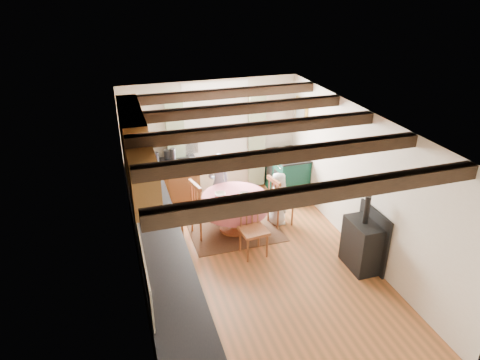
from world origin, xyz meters
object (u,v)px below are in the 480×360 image
object	(u,v)px
dining_table	(235,213)
child_far	(219,183)
child_right	(278,199)
cast_iron_stove	(363,233)
chair_near	(254,229)
chair_right	(281,201)
chair_left	(187,213)
aga_range	(287,174)
cup	(235,204)

from	to	relation	value
dining_table	child_far	distance (m)	0.81
dining_table	child_right	size ratio (longest dim) A/B	1.15
cast_iron_stove	child_far	xyz separation A→B (m)	(-1.68, 2.39, -0.02)
chair_near	chair_right	bearing A→B (deg)	39.09
chair_left	child_far	xyz separation A→B (m)	(0.79, 0.79, 0.09)
aga_range	chair_left	bearing A→B (deg)	-154.46
chair_left	child_right	xyz separation A→B (m)	(1.72, 0.05, -0.02)
chair_near	child_far	size ratio (longest dim) A/B	0.80
chair_near	chair_left	distance (m)	1.23
child_far	child_right	bearing A→B (deg)	126.42
child_far	child_right	xyz separation A→B (m)	(0.93, -0.74, -0.11)
cup	child_far	bearing A→B (deg)	88.96
chair_near	chair_left	xyz separation A→B (m)	(-0.96, 0.77, 0.03)
chair_left	aga_range	world-z (taller)	chair_left
cast_iron_stove	child_right	bearing A→B (deg)	114.45
chair_left	cast_iron_stove	distance (m)	2.94
chair_near	child_far	bearing A→B (deg)	90.89
aga_range	child_right	distance (m)	1.25
child_far	child_right	world-z (taller)	child_far
chair_near	cup	world-z (taller)	chair_near
cast_iron_stove	child_far	bearing A→B (deg)	125.14
chair_right	aga_range	size ratio (longest dim) A/B	0.99
cup	dining_table	bearing A→B (deg)	73.03
chair_right	child_right	distance (m)	0.06
dining_table	cast_iron_stove	distance (m)	2.29
dining_table	chair_left	size ratio (longest dim) A/B	1.11
chair_left	aga_range	distance (m)	2.62
chair_left	cast_iron_stove	size ratio (longest dim) A/B	0.83
chair_left	cast_iron_stove	xyz separation A→B (m)	(2.47, -1.60, 0.11)
chair_right	cup	size ratio (longest dim) A/B	9.43
chair_near	child_far	xyz separation A→B (m)	(-0.17, 1.56, 0.12)
chair_right	cup	distance (m)	1.08
child_right	cup	bearing A→B (deg)	114.81
chair_left	cast_iron_stove	world-z (taller)	cast_iron_stove
dining_table	cup	bearing A→B (deg)	-106.97
aga_range	cast_iron_stove	world-z (taller)	cast_iron_stove
dining_table	aga_range	size ratio (longest dim) A/B	1.20
chair_right	child_right	size ratio (longest dim) A/B	0.95
chair_left	cup	world-z (taller)	chair_left
chair_near	cup	distance (m)	0.54
chair_right	child_right	bearing A→B (deg)	29.19
chair_near	child_far	world-z (taller)	child_far
chair_right	cast_iron_stove	world-z (taller)	cast_iron_stove
child_right	chair_left	bearing A→B (deg)	94.31
chair_near	chair_left	world-z (taller)	chair_left
child_far	cup	xyz separation A→B (m)	(-0.02, -1.13, 0.14)
chair_right	cup	bearing A→B (deg)	98.06
aga_range	child_far	size ratio (longest dim) A/B	0.79
aga_range	child_right	size ratio (longest dim) A/B	0.96
cast_iron_stove	cup	world-z (taller)	cast_iron_stove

